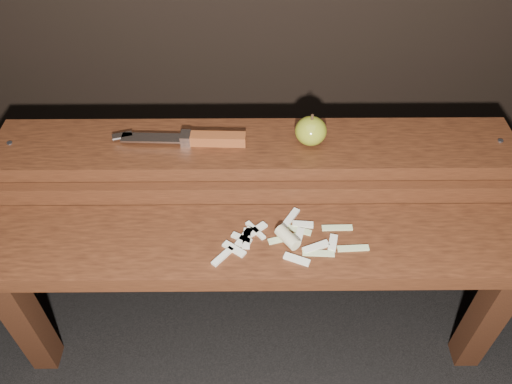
{
  "coord_description": "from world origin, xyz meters",
  "views": [
    {
      "loc": [
        -0.01,
        -0.71,
        1.23
      ],
      "look_at": [
        0.0,
        0.06,
        0.45
      ],
      "focal_mm": 35.0,
      "sensor_mm": 36.0,
      "label": 1
    }
  ],
  "objects_px": {
    "bench_rear_tier": "(256,171)",
    "apple": "(311,131)",
    "knife": "(201,139)",
    "bench_front_tier": "(256,263)"
  },
  "relations": [
    {
      "from": "bench_rear_tier",
      "to": "apple",
      "type": "distance_m",
      "value": 0.17
    },
    {
      "from": "knife",
      "to": "bench_rear_tier",
      "type": "bearing_deg",
      "value": -1.34
    },
    {
      "from": "bench_rear_tier",
      "to": "bench_front_tier",
      "type": "bearing_deg",
      "value": -90.0
    },
    {
      "from": "apple",
      "to": "knife",
      "type": "height_order",
      "value": "apple"
    },
    {
      "from": "bench_rear_tier",
      "to": "knife",
      "type": "height_order",
      "value": "knife"
    },
    {
      "from": "bench_rear_tier",
      "to": "apple",
      "type": "height_order",
      "value": "apple"
    },
    {
      "from": "apple",
      "to": "knife",
      "type": "xyz_separation_m",
      "value": [
        -0.25,
        -0.0,
        -0.02
      ]
    },
    {
      "from": "bench_rear_tier",
      "to": "knife",
      "type": "relative_size",
      "value": 3.92
    },
    {
      "from": "apple",
      "to": "knife",
      "type": "bearing_deg",
      "value": -179.67
    },
    {
      "from": "apple",
      "to": "bench_front_tier",
      "type": "bearing_deg",
      "value": -118.13
    }
  ]
}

